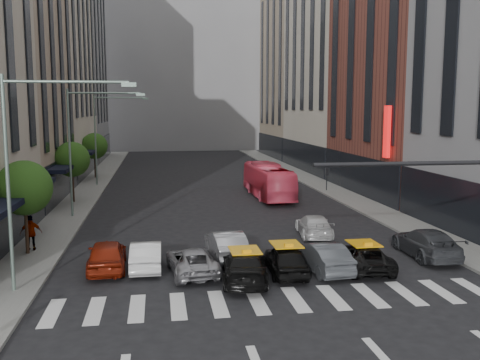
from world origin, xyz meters
name	(u,v)px	position (x,y,z in m)	size (l,w,h in m)	color
ground	(290,314)	(0.00, 0.00, 0.00)	(160.00, 160.00, 0.00)	black
sidewalk_left	(84,195)	(-11.50, 30.00, 0.07)	(3.00, 96.00, 0.15)	slate
sidewalk_right	(330,189)	(11.50, 30.00, 0.07)	(3.00, 96.00, 0.15)	slate
building_left_b	(6,56)	(-17.00, 28.00, 12.00)	(8.00, 16.00, 24.00)	tan
building_left_c	(47,18)	(-17.00, 46.00, 18.00)	(8.00, 20.00, 36.00)	beige
building_left_d	(73,60)	(-17.00, 65.00, 15.00)	(8.00, 18.00, 30.00)	gray
building_right_b	(403,50)	(17.00, 27.00, 13.00)	(8.00, 18.00, 26.00)	brown
building_right_c	(335,8)	(17.00, 46.00, 20.00)	(8.00, 20.00, 40.00)	beige
building_right_d	(295,69)	(17.00, 65.00, 14.00)	(8.00, 18.00, 28.00)	tan
building_far	(182,54)	(0.00, 85.00, 18.00)	(30.00, 10.00, 36.00)	gray
tree_near	(24,188)	(-11.80, 10.00, 3.65)	(2.88, 2.88, 4.95)	black
tree_mid	(72,159)	(-11.80, 26.00, 3.65)	(2.88, 2.88, 4.95)	black
tree_far	(94,146)	(-11.80, 42.00, 3.65)	(2.88, 2.88, 4.95)	black
streetlamp_near	(31,154)	(-10.04, 4.00, 5.90)	(5.38, 0.25, 9.00)	gray
streetlamp_mid	(83,135)	(-10.04, 20.00, 5.90)	(5.38, 0.25, 9.00)	gray
streetlamp_far	(105,127)	(-10.04, 36.00, 5.90)	(5.38, 0.25, 9.00)	gray
liberty_sign	(387,132)	(12.60, 20.00, 6.00)	(0.30, 0.70, 4.00)	red
car_red	(107,255)	(-7.40, 6.79, 0.76)	(1.79, 4.45, 1.51)	maroon
car_white_front	(146,255)	(-5.53, 6.75, 0.69)	(1.46, 4.18, 1.38)	silver
car_silver	(192,261)	(-3.37, 5.58, 0.62)	(2.07, 4.49, 1.25)	gray
taxi_left	(245,266)	(-1.09, 4.11, 0.71)	(1.99, 4.90, 1.42)	black
taxi_center	(286,260)	(1.00, 4.84, 0.71)	(1.68, 4.17, 1.42)	black
car_grey_mid	(322,256)	(2.85, 5.07, 0.72)	(1.53, 4.38, 1.44)	#44484C
taxi_right	(363,256)	(4.91, 5.06, 0.63)	(2.09, 4.54, 1.26)	black
car_grey_curb	(426,243)	(9.00, 6.64, 0.75)	(2.11, 5.19, 1.51)	#383A3F
car_row2_left	(226,245)	(-1.45, 7.84, 0.75)	(1.59, 4.56, 1.50)	#ACADB2
car_row2_right	(314,226)	(4.50, 12.00, 0.66)	(1.85, 4.55, 1.32)	silver
bus	(268,181)	(4.66, 26.52, 1.47)	(2.47, 10.55, 2.94)	#F14664
pedestrian_far	(31,233)	(-11.72, 10.59, 1.12)	(1.13, 0.47, 1.93)	gray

